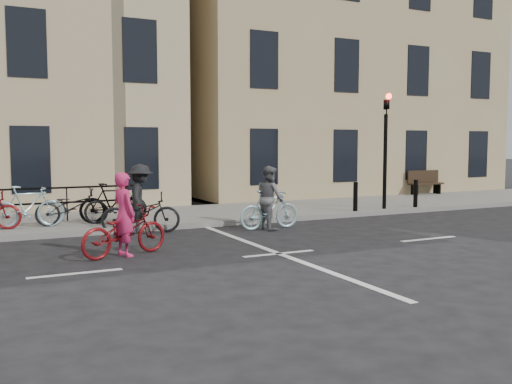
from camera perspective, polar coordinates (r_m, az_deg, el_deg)
name	(u,v)px	position (r m, az deg, el deg)	size (l,w,h in m)	color
ground	(279,254)	(11.68, 2.30, -6.20)	(120.00, 120.00, 0.00)	black
sidewalk	(40,225)	(16.28, -20.82, -3.07)	(46.00, 4.00, 0.15)	slate
building_east	(315,59)	(27.51, 5.96, 13.09)	(14.00, 10.00, 12.00)	tan
traffic_light	(386,136)	(18.54, 12.85, 5.45)	(0.18, 0.30, 3.90)	black
bollard_east	(355,196)	(17.82, 9.92, -0.44)	(0.14, 0.14, 0.90)	black
bollard_west	(416,193)	(19.33, 15.67, -0.13)	(0.14, 0.14, 0.90)	black
bench	(425,181)	(24.31, 16.51, 1.03)	(1.60, 0.41, 0.97)	black
parked_bikes	(3,209)	(15.20, -23.98, -1.56)	(7.25, 1.23, 1.05)	black
cyclist_pink	(124,227)	(11.67, -13.04, -3.44)	(1.99, 1.21, 1.68)	maroon
cyclist_grey	(270,204)	(14.83, 1.38, -1.18)	(1.72, 0.81, 1.66)	#9AC3CA
cyclist_dark	(141,206)	(14.52, -11.47, -1.37)	(2.05, 1.26, 1.73)	black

